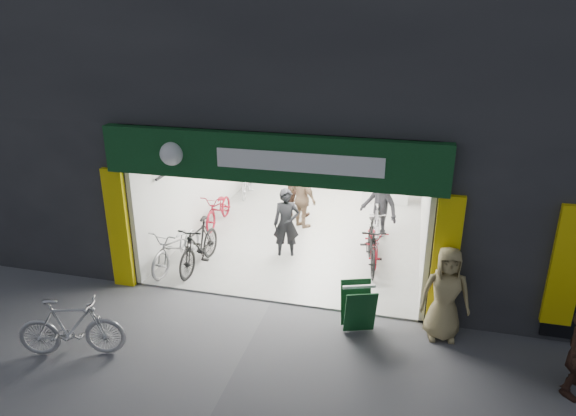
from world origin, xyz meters
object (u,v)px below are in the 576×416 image
at_px(sandwich_board, 358,306).
at_px(bike_left_front, 177,247).
at_px(bike_right_front, 372,245).
at_px(pedestrian_near, 445,294).
at_px(parked_bike, 71,327).

bearing_deg(sandwich_board, bike_left_front, 141.37).
bearing_deg(bike_right_front, pedestrian_near, -67.08).
height_order(bike_right_front, pedestrian_near, pedestrian_near).
bearing_deg(parked_bike, pedestrian_near, -87.30).
relative_size(bike_left_front, parked_bike, 1.09).
distance_m(bike_right_front, pedestrian_near, 2.84).
distance_m(bike_left_front, pedestrian_near, 5.96).
height_order(bike_right_front, sandwich_board, bike_right_front).
xyz_separation_m(bike_left_front, pedestrian_near, (5.80, -1.34, 0.37)).
bearing_deg(sandwich_board, pedestrian_near, -14.75).
distance_m(bike_right_front, parked_bike, 6.41).
height_order(bike_left_front, pedestrian_near, pedestrian_near).
xyz_separation_m(bike_right_front, pedestrian_near, (1.50, -2.39, 0.32)).
xyz_separation_m(bike_left_front, sandwich_board, (4.30, -1.47, -0.03)).
bearing_deg(bike_right_front, parked_bike, -145.06).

